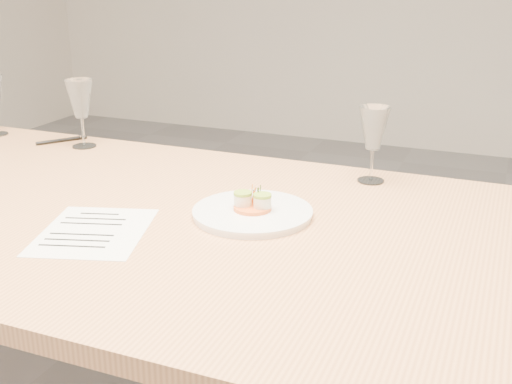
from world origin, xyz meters
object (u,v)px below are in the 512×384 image
at_px(dining_table, 176,243).
at_px(wine_glass_1, 80,100).
at_px(wine_glass_2, 374,130).
at_px(recipe_sheet, 94,231).
at_px(ballpoint_pen, 62,140).
at_px(dinner_plate, 253,211).

height_order(dining_table, wine_glass_1, wine_glass_1).
xyz_separation_m(dining_table, wine_glass_1, (-0.53, 0.39, 0.21)).
xyz_separation_m(wine_glass_1, wine_glass_2, (0.88, 0.00, -0.01)).
xyz_separation_m(recipe_sheet, ballpoint_pen, (-0.52, 0.56, 0.00)).
height_order(wine_glass_1, wine_glass_2, wine_glass_1).
relative_size(ballpoint_pen, wine_glass_2, 0.70).
bearing_deg(wine_glass_2, wine_glass_1, -179.78).
height_order(dining_table, dinner_plate, dinner_plate).
xyz_separation_m(ballpoint_pen, wine_glass_1, (0.10, -0.02, 0.14)).
bearing_deg(ballpoint_pen, dinner_plate, -78.47).
bearing_deg(dining_table, ballpoint_pen, 146.84).
distance_m(dining_table, recipe_sheet, 0.19).
height_order(dinner_plate, wine_glass_2, wine_glass_2).
relative_size(dinner_plate, ballpoint_pen, 1.96).
relative_size(dinner_plate, wine_glass_1, 1.29).
relative_size(dinner_plate, wine_glass_2, 1.36).
height_order(recipe_sheet, wine_glass_2, wine_glass_2).
bearing_deg(dinner_plate, wine_glass_1, 154.33).
bearing_deg(recipe_sheet, ballpoint_pen, 115.78).
distance_m(ballpoint_pen, wine_glass_2, 0.99).
distance_m(dining_table, wine_glass_1, 0.69).
bearing_deg(dining_table, wine_glass_1, 143.56).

